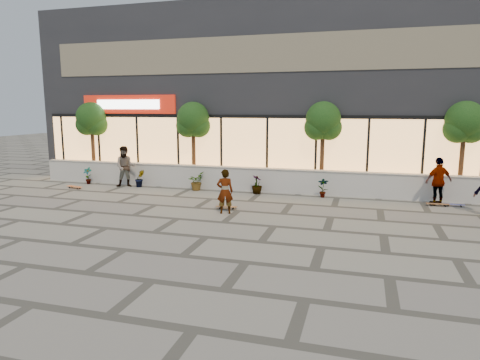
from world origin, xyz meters
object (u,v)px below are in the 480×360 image
(tree_midwest, at_px, (193,122))
(skateboard_left, at_px, (75,187))
(tree_mideast, at_px, (323,123))
(skater_center, at_px, (225,191))
(tree_west, at_px, (92,121))
(tree_east, at_px, (465,125))
(skateboard_right_far, at_px, (455,204))
(skater_right_near, at_px, (439,181))
(skateboard_right_near, at_px, (438,204))
(skater_left, at_px, (125,167))
(skateboard_center, at_px, (227,207))

(tree_midwest, xyz_separation_m, skateboard_left, (-4.88, -2.43, -2.90))
(tree_mideast, xyz_separation_m, skater_center, (-2.83, -4.92, -2.20))
(tree_west, bearing_deg, tree_east, 0.00)
(tree_mideast, distance_m, skateboard_right_far, 6.06)
(skater_right_near, xyz_separation_m, skateboard_right_near, (0.00, -0.23, -0.83))
(skateboard_left, bearing_deg, tree_midwest, 40.30)
(skater_center, relative_size, skater_right_near, 0.86)
(skateboard_right_near, bearing_deg, tree_mideast, 157.62)
(skater_center, height_order, skateboard_right_far, skater_center)
(tree_midwest, height_order, skater_left, tree_midwest)
(skater_left, distance_m, skateboard_right_near, 13.37)
(skater_left, bearing_deg, tree_mideast, -14.73)
(tree_mideast, xyz_separation_m, skateboard_center, (-2.99, -4.26, -2.91))
(tree_midwest, xyz_separation_m, skateboard_center, (3.01, -4.26, -2.91))
(tree_west, height_order, skateboard_right_far, tree_west)
(skater_center, relative_size, skateboard_left, 1.77)
(tree_mideast, bearing_deg, skateboard_left, -167.43)
(tree_west, height_order, skater_center, tree_west)
(tree_midwest, bearing_deg, skateboard_center, -54.74)
(skater_right_near, bearing_deg, skater_center, -1.29)
(skater_right_near, relative_size, skateboard_left, 2.06)
(skateboard_left, bearing_deg, skater_right_near, 17.70)
(tree_east, relative_size, skater_left, 2.07)
(tree_west, xyz_separation_m, skateboard_right_far, (16.60, -1.50, -2.91))
(tree_midwest, height_order, tree_east, same)
(tree_midwest, relative_size, skateboard_right_near, 4.80)
(skater_left, bearing_deg, tree_midwest, 2.53)
(tree_west, bearing_deg, skateboard_right_near, -5.83)
(skateboard_right_far, bearing_deg, skateboard_right_near, -161.32)
(skater_center, bearing_deg, tree_mideast, -137.97)
(tree_west, bearing_deg, skateboard_left, -75.76)
(tree_east, bearing_deg, skater_center, -149.42)
(tree_mideast, bearing_deg, tree_midwest, 180.00)
(tree_midwest, bearing_deg, skater_left, -153.74)
(tree_mideast, relative_size, skateboard_right_far, 5.42)
(tree_mideast, xyz_separation_m, skater_left, (-8.84, -1.40, -2.04))
(skater_center, distance_m, skateboard_right_far, 8.66)
(tree_mideast, xyz_separation_m, skateboard_right_near, (4.50, -1.63, -2.90))
(skater_left, xyz_separation_m, skateboard_left, (-2.05, -1.03, -0.86))
(skater_left, height_order, skater_right_near, skater_left)
(skater_right_near, relative_size, skateboard_right_far, 2.52)
(tree_east, xyz_separation_m, skateboard_right_near, (-1.00, -1.63, -2.90))
(skateboard_center, bearing_deg, tree_east, 21.43)
(tree_west, xyz_separation_m, tree_mideast, (11.50, 0.00, 0.00))
(tree_east, height_order, skateboard_right_near, tree_east)
(tree_mideast, bearing_deg, skateboard_center, -125.04)
(tree_mideast, distance_m, skateboard_center, 5.96)
(skater_center, xyz_separation_m, skater_right_near, (7.33, 3.52, 0.13))
(skater_center, bearing_deg, skateboard_right_near, -173.92)
(skateboard_center, bearing_deg, skateboard_right_far, 13.62)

